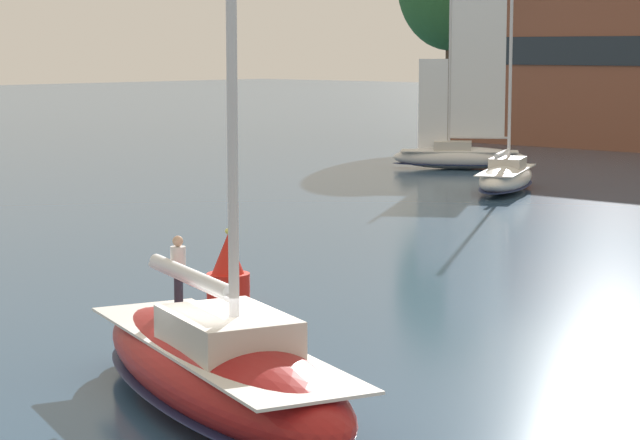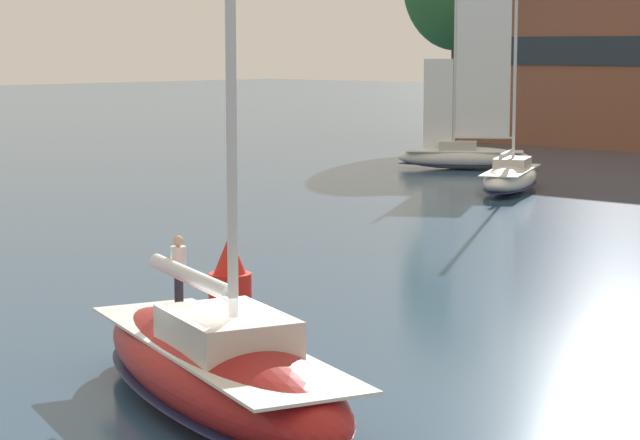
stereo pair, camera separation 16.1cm
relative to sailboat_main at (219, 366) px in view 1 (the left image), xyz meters
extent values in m
plane|color=#2D4C6B|center=(-0.02, 0.01, -0.97)|extent=(400.00, 400.00, 0.00)
cylinder|color=#4C3828|center=(-41.64, 63.60, 3.75)|extent=(0.75, 0.75, 9.44)
ellipsoid|color=maroon|center=(-0.02, 0.01, -0.09)|extent=(10.65, 6.26, 1.75)
ellipsoid|color=#19234C|center=(-0.02, 0.01, -0.58)|extent=(10.75, 6.32, 0.21)
cube|color=silver|center=(-0.02, 0.01, 0.42)|extent=(9.33, 5.40, 0.06)
cube|color=beige|center=(0.46, -0.17, 0.81)|extent=(3.40, 2.89, 0.72)
cylinder|color=silver|center=(0.75, -0.28, 6.87)|extent=(0.21, 0.21, 12.86)
cylinder|color=silver|center=(-1.42, 0.52, 1.47)|extent=(4.40, 1.76, 0.17)
cylinder|color=white|center=(-1.42, 0.52, 1.60)|extent=(4.01, 1.70, 0.28)
cylinder|color=#232838|center=(-2.80, 1.40, 0.87)|extent=(0.26, 0.26, 0.85)
cylinder|color=silver|center=(-2.80, 1.40, 1.62)|extent=(0.44, 0.44, 0.65)
sphere|color=tan|center=(-2.80, 1.40, 2.07)|extent=(0.24, 0.24, 0.24)
ellipsoid|color=silver|center=(-26.91, 44.83, -0.29)|extent=(7.88, 6.43, 1.37)
ellipsoid|color=#19234C|center=(-26.91, 44.83, -0.66)|extent=(7.96, 6.50, 0.16)
cube|color=silver|center=(-26.91, 44.83, 0.12)|extent=(6.88, 5.59, 0.06)
cube|color=beige|center=(-27.24, 44.60, 0.43)|extent=(2.75, 2.58, 0.56)
cylinder|color=silver|center=(-27.44, 44.46, 5.17)|extent=(0.16, 0.16, 10.04)
cylinder|color=silver|center=(-25.95, 45.50, 0.95)|extent=(3.05, 2.18, 0.14)
cube|color=white|center=(-26.07, 45.41, 5.07)|extent=(2.75, 1.92, 8.23)
cube|color=white|center=(-28.24, 43.90, 2.91)|extent=(1.47, 1.03, 5.52)
ellipsoid|color=white|center=(-17.92, 36.57, -0.27)|extent=(5.44, 8.43, 1.40)
ellipsoid|color=#19234C|center=(-17.92, 36.57, -0.66)|extent=(5.50, 8.52, 0.17)
cube|color=silver|center=(-17.92, 36.57, 0.14)|extent=(4.71, 7.38, 0.06)
cube|color=beige|center=(-18.09, 36.95, 0.46)|extent=(2.41, 2.75, 0.57)
cylinder|color=silver|center=(-18.19, 37.17, 5.30)|extent=(0.16, 0.16, 10.26)
cylinder|color=silver|center=(-17.44, 35.48, 0.99)|extent=(1.63, 3.43, 0.14)
cylinder|color=white|center=(-17.44, 35.48, 1.09)|extent=(1.56, 3.13, 0.22)
cylinder|color=red|center=(-7.59, 7.40, -0.51)|extent=(1.23, 1.23, 0.92)
cone|color=red|center=(-7.59, 7.40, 0.52)|extent=(0.92, 0.92, 1.13)
sphere|color=#F2F266|center=(-7.59, 7.40, 1.16)|extent=(0.16, 0.16, 0.16)
camera|label=1|loc=(17.84, -16.46, 6.26)|focal=70.00mm
camera|label=2|loc=(17.96, -16.35, 6.26)|focal=70.00mm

